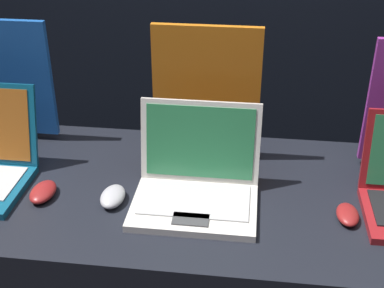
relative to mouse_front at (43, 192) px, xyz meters
The scene contains 5 objects.
mouse_front is the anchor object (origin of this frame).
laptop_middle 0.43m from the mouse_front, ahead, with size 0.34×0.28×0.25m.
mouse_middle 0.20m from the mouse_front, ahead, with size 0.07×0.11×0.04m.
promo_stand_middle 0.55m from the mouse_front, 33.86° to the left, with size 0.32×0.07×0.42m.
mouse_back 0.83m from the mouse_front, ahead, with size 0.06×0.10×0.03m.
Camera 1 is at (0.16, -0.92, 1.80)m, focal length 50.00 mm.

